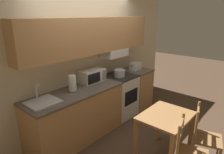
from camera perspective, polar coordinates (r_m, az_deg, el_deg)
ground_plane at (r=4.45m, az=-6.16°, el=-11.85°), size 16.00×16.00×0.00m
wall_back at (r=3.89m, az=-6.08°, el=7.76°), size 5.42×0.38×2.55m
lower_counter_main at (r=3.66m, az=-10.08°, el=-10.77°), size 1.80×0.67×0.92m
lower_counter_right_stub at (r=4.91m, az=6.73°, el=-3.04°), size 0.60×0.67×0.92m
stove_range at (r=4.44m, az=2.14°, el=-5.21°), size 0.63×0.65×0.92m
cooking_pot at (r=4.17m, az=2.17°, el=1.16°), size 0.31×0.23×0.15m
microwave at (r=3.88m, az=-5.80°, el=0.37°), size 0.50×0.30×0.24m
toaster at (r=4.74m, az=6.75°, el=3.14°), size 0.30×0.16×0.17m
sink_basin at (r=3.15m, az=-19.17°, el=-6.74°), size 0.45×0.41×0.29m
paper_towel_roll at (r=3.44m, az=-11.25°, el=-1.82°), size 0.14×0.14×0.28m
dining_table at (r=3.20m, az=15.02°, el=-12.58°), size 0.80×0.64×0.74m
chair_left_of_table at (r=2.93m, az=21.09°, el=-19.87°), size 0.46×0.46×0.93m
chair_right_of_table at (r=3.33m, az=24.91°, el=-15.50°), size 0.47×0.47×0.93m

